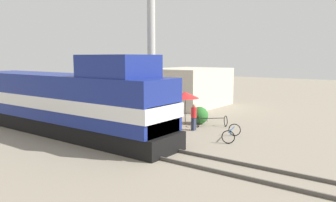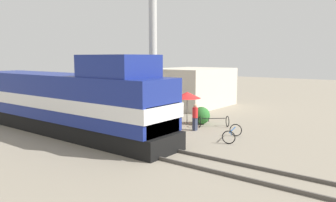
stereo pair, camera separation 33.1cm
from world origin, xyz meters
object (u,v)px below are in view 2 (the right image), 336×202
at_px(billboard_sign, 136,82).
at_px(person_bystander, 195,116).
at_px(bicycle_spare, 232,133).
at_px(bicycle, 214,121).
at_px(utility_pole, 153,44).
at_px(vendor_umbrella, 187,95).
at_px(locomotive, 68,101).

bearing_deg(billboard_sign, person_bystander, -72.87).
bearing_deg(bicycle_spare, bicycle, 122.52).
distance_m(utility_pole, bicycle_spare, 7.67).
height_order(utility_pole, vendor_umbrella, utility_pole).
relative_size(utility_pole, vendor_umbrella, 4.83).
bearing_deg(person_bystander, vendor_umbrella, 49.03).
bearing_deg(vendor_umbrella, bicycle_spare, -114.66).
distance_m(locomotive, vendor_umbrella, 7.64).
distance_m(utility_pole, bicycle, 6.34).
bearing_deg(billboard_sign, bicycle, -57.08).
height_order(utility_pole, bicycle, utility_pole).
relative_size(person_bystander, bicycle, 0.89).
xyz_separation_m(billboard_sign, bicycle, (2.75, -4.26, -2.55)).
bearing_deg(utility_pole, billboard_sign, 127.65).
bearing_deg(locomotive, bicycle, -41.36).
distance_m(utility_pole, vendor_umbrella, 4.07).
bearing_deg(vendor_umbrella, bicycle, -80.59).
bearing_deg(billboard_sign, utility_pole, -52.35).
height_order(locomotive, vendor_umbrella, locomotive).
bearing_deg(locomotive, billboard_sign, -22.94).
bearing_deg(bicycle, person_bystander, -58.33).
distance_m(utility_pole, billboard_sign, 2.67).
relative_size(locomotive, vendor_umbrella, 7.30).
relative_size(utility_pole, billboard_sign, 2.66).
relative_size(utility_pole, bicycle, 5.69).
relative_size(person_bystander, bicycle_spare, 0.82).
bearing_deg(utility_pole, bicycle_spare, -92.41).
bearing_deg(person_bystander, utility_pole, 99.43).
bearing_deg(bicycle_spare, person_bystander, 151.20).
bearing_deg(locomotive, person_bystander, -46.85).
height_order(billboard_sign, person_bystander, billboard_sign).
bearing_deg(person_bystander, billboard_sign, 107.13).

